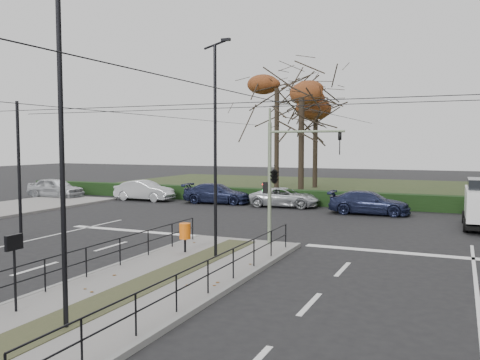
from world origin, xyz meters
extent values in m
plane|color=black|center=(0.00, 0.00, 0.00)|extent=(140.00, 140.00, 0.00)
cube|color=slate|center=(0.00, -2.50, 0.07)|extent=(4.40, 15.00, 0.14)
cube|color=#263219|center=(-6.00, 32.00, 0.05)|extent=(38.00, 26.00, 0.10)
cube|color=black|center=(-6.00, 18.60, 0.50)|extent=(38.00, 1.00, 1.00)
cylinder|color=black|center=(-2.05, 4.00, 0.59)|extent=(0.04, 0.04, 0.90)
cylinder|color=black|center=(2.05, 4.00, 0.59)|extent=(0.04, 0.04, 0.90)
cylinder|color=black|center=(-2.05, -2.60, 1.04)|extent=(0.04, 13.20, 0.04)
cylinder|color=black|center=(2.05, -2.60, 1.04)|extent=(0.04, 13.20, 0.04)
cylinder|color=black|center=(-9.60, 2.00, 3.00)|extent=(0.14, 0.14, 6.00)
cylinder|color=black|center=(0.00, 1.00, 5.50)|extent=(20.00, 0.02, 0.02)
cylinder|color=black|center=(0.00, 3.00, 5.50)|extent=(20.00, 0.02, 0.02)
cylinder|color=black|center=(-3.50, -2.00, 5.30)|extent=(0.02, 34.00, 0.02)
cylinder|color=black|center=(3.50, -2.00, 5.30)|extent=(0.02, 34.00, 0.02)
cylinder|color=slate|center=(1.19, 4.50, 2.57)|extent=(0.15, 0.15, 4.85)
cylinder|color=slate|center=(2.68, 4.50, 4.62)|extent=(2.99, 0.09, 0.09)
imported|color=black|center=(3.99, 4.50, 4.15)|extent=(0.17, 0.20, 0.84)
imported|color=black|center=(1.40, 4.50, 2.94)|extent=(0.82, 1.90, 0.75)
cube|color=black|center=(1.02, 4.50, 2.38)|extent=(0.21, 0.15, 0.47)
sphere|color=#FF0C0C|center=(0.93, 4.50, 2.52)|extent=(0.10, 0.10, 0.10)
sphere|color=#0CE533|center=(0.93, 4.50, 2.27)|extent=(0.10, 0.10, 0.10)
cylinder|color=black|center=(-1.10, 1.69, 0.40)|extent=(0.08, 0.08, 0.52)
cylinder|color=orange|center=(-1.10, 1.69, 0.93)|extent=(0.42, 0.42, 0.58)
cylinder|color=black|center=(-1.50, -5.75, 1.02)|extent=(0.06, 0.06, 1.76)
cube|color=black|center=(-1.50, -5.75, 1.81)|extent=(0.09, 0.48, 0.37)
cube|color=beige|center=(-1.55, -5.75, 1.81)|extent=(0.02, 0.42, 0.31)
cylinder|color=black|center=(0.37, -6.12, 3.84)|extent=(0.11, 0.11, 7.40)
cylinder|color=black|center=(0.32, 1.36, 3.84)|extent=(0.11, 0.11, 7.40)
cube|color=black|center=(0.74, 1.36, 7.68)|extent=(0.32, 0.13, 0.09)
imported|color=#B8BBC0|center=(-20.11, 15.22, 0.78)|extent=(4.61, 1.94, 1.56)
imported|color=#B8BBC0|center=(-12.96, 16.54, 0.73)|extent=(4.44, 1.57, 1.46)
imported|color=#1B213F|center=(-7.30, 17.05, 0.69)|extent=(4.93, 2.41, 1.38)
imported|color=#B8BBC0|center=(-2.35, 17.06, 0.63)|extent=(4.70, 2.45, 1.26)
cylinder|color=black|center=(8.48, 11.33, 0.33)|extent=(0.23, 0.66, 0.66)
cylinder|color=black|center=(8.44, 14.29, 0.33)|extent=(0.23, 0.66, 0.66)
cylinder|color=black|center=(-7.30, 29.47, 4.63)|extent=(0.44, 0.44, 9.07)
ellipsoid|color=#552913|center=(-7.30, 29.47, 9.17)|extent=(10.03, 10.03, 5.70)
cylinder|color=black|center=(-4.19, 31.40, 4.97)|extent=(0.44, 0.44, 9.74)
cylinder|color=black|center=(-2.90, 22.55, 3.86)|extent=(0.44, 0.44, 7.51)
imported|color=#1B213F|center=(3.31, 15.71, 0.68)|extent=(4.77, 2.11, 1.36)
camera|label=1|loc=(8.17, -14.52, 4.15)|focal=38.00mm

